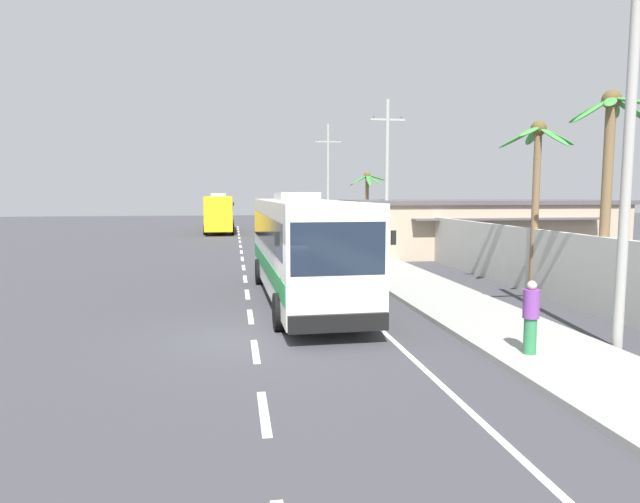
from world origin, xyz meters
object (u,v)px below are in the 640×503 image
object	(u,v)px
palm_second	(367,190)
palm_third	(608,160)
pedestrian_near_kerb	(358,236)
utility_pole_far	(328,177)
coach_bus_far_lane	(219,212)
roadside_building	(482,227)
motorcycle_beside_bus	(321,254)
palm_nearest	(537,170)
utility_pole_nearest	(630,123)
coach_bus_foreground	(302,244)
utility_pole_mid	(387,176)
pedestrian_midwalk	(531,316)

from	to	relation	value
palm_second	palm_third	distance (m)	31.04
pedestrian_near_kerb	utility_pole_far	xyz separation A→B (m)	(1.18, 17.90, 4.21)
coach_bus_far_lane	roadside_building	distance (m)	27.12
motorcycle_beside_bus	pedestrian_near_kerb	size ratio (longest dim) A/B	1.11
coach_bus_far_lane	palm_nearest	xyz separation A→B (m)	(12.34, -34.60, 2.67)
palm_nearest	palm_third	bearing A→B (deg)	-87.14
utility_pole_nearest	palm_nearest	bearing A→B (deg)	75.15
coach_bus_foreground	pedestrian_near_kerb	xyz separation A→B (m)	(5.31, 14.66, -0.89)
utility_pole_mid	palm_nearest	world-z (taller)	utility_pole_mid
pedestrian_near_kerb	palm_nearest	bearing A→B (deg)	-168.02
roadside_building	coach_bus_far_lane	bearing A→B (deg)	127.39
palm_third	utility_pole_nearest	bearing A→B (deg)	-120.60
pedestrian_midwalk	utility_pole_nearest	size ratio (longest dim) A/B	0.16
pedestrian_midwalk	utility_pole_far	world-z (taller)	utility_pole_far
coach_bus_foreground	palm_nearest	xyz separation A→B (m)	(8.65, -0.15, 2.64)
palm_second	roadside_building	world-z (taller)	palm_second
palm_second	coach_bus_far_lane	bearing A→B (deg)	150.22
motorcycle_beside_bus	pedestrian_midwalk	bearing A→B (deg)	-82.33
coach_bus_foreground	palm_second	size ratio (longest dim) A/B	2.23
motorcycle_beside_bus	utility_pole_far	xyz separation A→B (m)	(4.49, 24.10, 4.64)
pedestrian_near_kerb	utility_pole_nearest	distance (m)	22.49
pedestrian_near_kerb	utility_pole_nearest	world-z (taller)	utility_pole_nearest
utility_pole_far	roadside_building	world-z (taller)	utility_pole_far
pedestrian_midwalk	utility_pole_nearest	world-z (taller)	utility_pole_nearest
pedestrian_near_kerb	palm_nearest	world-z (taller)	palm_nearest
coach_bus_far_lane	pedestrian_midwalk	size ratio (longest dim) A/B	6.57
utility_pole_mid	palm_third	bearing A→B (deg)	-82.16
motorcycle_beside_bus	utility_pole_nearest	size ratio (longest dim) A/B	0.19
pedestrian_near_kerb	palm_second	xyz separation A→B (m)	(3.66, 12.55, 2.92)
utility_pole_far	utility_pole_nearest	bearing A→B (deg)	-89.65
motorcycle_beside_bus	utility_pole_nearest	bearing A→B (deg)	-73.33
coach_bus_foreground	palm_third	distance (m)	10.02
utility_pole_far	roadside_building	xyz separation A→B (m)	(6.29, -19.65, -3.60)
utility_pole_far	palm_nearest	distance (m)	32.79
pedestrian_midwalk	roadside_building	distance (m)	22.47
utility_pole_mid	palm_nearest	xyz separation A→B (m)	(2.08, -12.74, -0.16)
coach_bus_far_lane	motorcycle_beside_bus	world-z (taller)	coach_bus_far_lane
palm_second	palm_third	bearing A→B (deg)	-90.25
utility_pole_nearest	coach_bus_far_lane	bearing A→B (deg)	104.00
palm_third	palm_second	bearing A→B (deg)	89.75
utility_pole_nearest	pedestrian_midwalk	bearing A→B (deg)	-169.56
pedestrian_near_kerb	roadside_building	bearing A→B (deg)	-103.90
coach_bus_foreground	pedestrian_midwalk	distance (m)	8.94
coach_bus_far_lane	roadside_building	xyz separation A→B (m)	(16.47, -21.54, -0.26)
utility_pole_nearest	utility_pole_mid	xyz separation A→B (m)	(-0.16, 19.97, -0.60)
pedestrian_midwalk	palm_third	distance (m)	7.19
palm_second	utility_pole_nearest	bearing A→B (deg)	-93.70
pedestrian_midwalk	palm_third	world-z (taller)	palm_third
utility_pole_far	pedestrian_midwalk	bearing A→B (deg)	-93.26
utility_pole_mid	utility_pole_nearest	bearing A→B (deg)	-89.54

